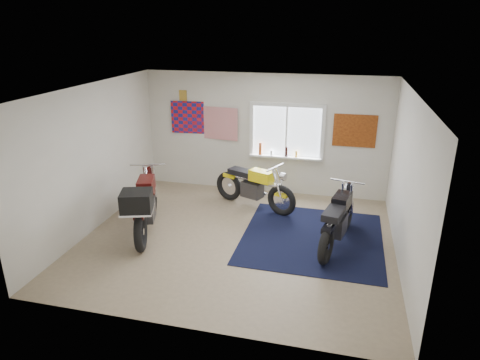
% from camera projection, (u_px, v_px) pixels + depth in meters
% --- Properties ---
extents(ground, '(5.50, 5.50, 0.00)m').
position_uv_depth(ground, '(237.00, 239.00, 7.79)').
color(ground, '#9E896B').
rests_on(ground, ground).
extents(room_shell, '(5.50, 5.50, 5.50)m').
position_uv_depth(room_shell, '(237.00, 153.00, 7.22)').
color(room_shell, white).
rests_on(room_shell, ground).
extents(navy_rug, '(2.53, 2.63, 0.01)m').
position_uv_depth(navy_rug, '(312.00, 238.00, 7.84)').
color(navy_rug, black).
rests_on(navy_rug, ground).
extents(window_assembly, '(1.66, 0.17, 1.26)m').
position_uv_depth(window_assembly, '(286.00, 135.00, 9.45)').
color(window_assembly, white).
rests_on(window_assembly, room_shell).
extents(oil_bottles, '(0.87, 0.07, 0.28)m').
position_uv_depth(oil_bottles, '(274.00, 151.00, 9.57)').
color(oil_bottles, '#943C15').
rests_on(oil_bottles, window_assembly).
extents(flag_display, '(1.60, 0.10, 1.17)m').
position_uv_depth(flag_display, '(183.00, 95.00, 9.73)').
color(flag_display, red).
rests_on(flag_display, room_shell).
extents(triumph_poster, '(0.90, 0.03, 0.70)m').
position_uv_depth(triumph_poster, '(355.00, 131.00, 9.08)').
color(triumph_poster, '#A54C14').
rests_on(triumph_poster, room_shell).
extents(yellow_triumph, '(1.90, 0.93, 1.01)m').
position_uv_depth(yellow_triumph, '(254.00, 187.00, 9.01)').
color(yellow_triumph, black).
rests_on(yellow_triumph, ground).
extents(black_chrome_bike, '(0.71, 2.01, 1.05)m').
position_uv_depth(black_chrome_bike, '(338.00, 221.00, 7.45)').
color(black_chrome_bike, black).
rests_on(black_chrome_bike, navy_rug).
extents(maroon_tourer, '(1.08, 2.23, 1.15)m').
position_uv_depth(maroon_tourer, '(144.00, 205.00, 7.77)').
color(maroon_tourer, black).
rests_on(maroon_tourer, ground).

